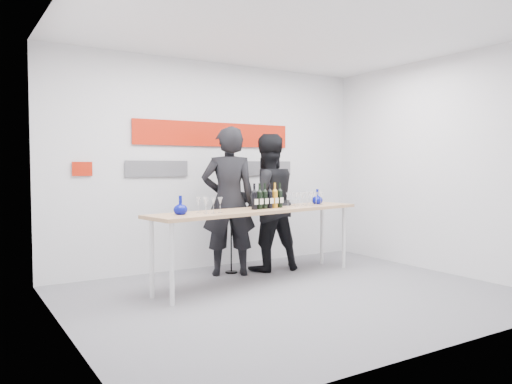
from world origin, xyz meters
TOP-DOWN VIEW (x-y plane):
  - ground at (0.00, 0.00)m, footprint 5.00×5.00m
  - back_wall at (0.00, 2.00)m, footprint 5.00×0.04m
  - signage at (-0.06, 1.97)m, footprint 3.38×0.02m
  - tasting_table at (0.03, 0.79)m, footprint 3.19×1.17m
  - wine_bottles at (0.13, 0.77)m, footprint 0.53×0.17m
  - decanter_left at (-1.13, 0.64)m, footprint 0.16×0.16m
  - decanter_right at (1.18, 1.06)m, footprint 0.16×0.16m
  - glasses_left at (-0.78, 0.63)m, footprint 0.29×0.24m
  - glasses_right at (0.86, 0.94)m, footprint 0.58×0.31m
  - presenter_left at (-0.12, 1.34)m, footprint 0.86×0.73m
  - presenter_right at (0.49, 1.34)m, footprint 1.04×0.87m
  - mic_stand at (-0.03, 1.44)m, footprint 0.17×0.17m

SIDE VIEW (x-z plane):
  - ground at x=0.00m, z-range 0.00..0.00m
  - mic_stand at x=-0.03m, z-range -0.28..1.17m
  - tasting_table at x=0.03m, z-range 0.40..1.34m
  - presenter_right at x=0.49m, z-range 0.00..1.94m
  - presenter_left at x=-0.12m, z-range 0.00..2.01m
  - glasses_left at x=-0.78m, z-range 0.94..1.12m
  - glasses_right at x=0.86m, z-range 0.94..1.12m
  - decanter_left at x=-1.13m, z-range 0.94..1.15m
  - decanter_right at x=1.18m, z-range 0.94..1.15m
  - wine_bottles at x=0.13m, z-range 0.94..1.27m
  - back_wall at x=0.00m, z-range 0.00..3.00m
  - signage at x=-0.06m, z-range 1.41..2.20m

